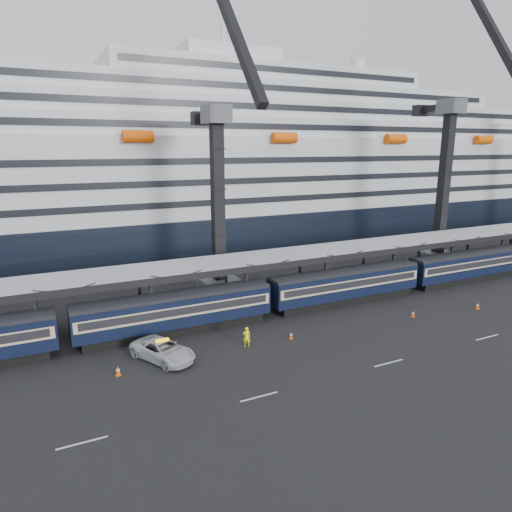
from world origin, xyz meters
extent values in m
plane|color=black|center=(0.00, 0.00, 0.00)|extent=(260.00, 260.00, 0.00)
cube|color=beige|center=(-38.00, -4.00, 0.01)|extent=(3.00, 0.15, 0.02)
cube|color=beige|center=(-26.00, -4.00, 0.01)|extent=(3.00, 0.15, 0.02)
cube|color=beige|center=(-14.00, -4.00, 0.01)|extent=(3.00, 0.15, 0.02)
cube|color=beige|center=(-2.00, -4.00, 0.01)|extent=(3.00, 0.15, 0.02)
cube|color=black|center=(-28.00, 10.00, 0.45)|extent=(17.48, 2.40, 0.90)
cube|color=black|center=(-28.00, 10.00, 2.25)|extent=(19.00, 2.80, 2.70)
cube|color=#CEB492|center=(-28.00, 10.00, 2.55)|extent=(18.62, 2.92, 1.05)
cube|color=black|center=(-28.00, 10.00, 2.60)|extent=(17.86, 2.98, 0.70)
cube|color=black|center=(-28.00, 10.00, 3.75)|extent=(19.00, 2.50, 0.35)
cube|color=black|center=(-8.00, 10.00, 0.45)|extent=(17.48, 2.40, 0.90)
cube|color=black|center=(-8.00, 10.00, 2.25)|extent=(19.00, 2.80, 2.70)
cube|color=#CEB492|center=(-8.00, 10.00, 2.55)|extent=(18.62, 2.92, 1.05)
cube|color=black|center=(-8.00, 10.00, 2.60)|extent=(17.86, 2.98, 0.70)
cube|color=black|center=(-8.00, 10.00, 3.75)|extent=(19.00, 2.50, 0.35)
cube|color=black|center=(12.00, 10.00, 0.45)|extent=(17.48, 2.40, 0.90)
cube|color=black|center=(12.00, 10.00, 2.25)|extent=(19.00, 2.80, 2.70)
cube|color=#CEB492|center=(12.00, 10.00, 2.55)|extent=(18.62, 2.92, 1.05)
cube|color=black|center=(12.00, 10.00, 2.60)|extent=(17.86, 2.98, 0.70)
cube|color=black|center=(12.00, 10.00, 3.75)|extent=(19.00, 2.50, 0.35)
cube|color=#9D9FA5|center=(0.00, 14.00, 5.40)|extent=(130.00, 6.00, 0.25)
cube|color=black|center=(0.00, 11.00, 5.10)|extent=(130.00, 0.25, 0.70)
cube|color=black|center=(0.00, 17.00, 5.10)|extent=(130.00, 0.25, 0.70)
cube|color=black|center=(-40.00, 11.20, 2.70)|extent=(0.25, 0.25, 5.40)
cube|color=black|center=(-40.00, 16.80, 2.70)|extent=(0.25, 0.25, 5.40)
cube|color=black|center=(-30.00, 11.20, 2.70)|extent=(0.25, 0.25, 5.40)
cube|color=black|center=(-30.00, 16.80, 2.70)|extent=(0.25, 0.25, 5.40)
cube|color=black|center=(-20.00, 11.20, 2.70)|extent=(0.25, 0.25, 5.40)
cube|color=black|center=(-20.00, 16.80, 2.70)|extent=(0.25, 0.25, 5.40)
cube|color=black|center=(-10.00, 11.20, 2.70)|extent=(0.25, 0.25, 5.40)
cube|color=black|center=(-10.00, 16.80, 2.70)|extent=(0.25, 0.25, 5.40)
cube|color=black|center=(0.00, 11.20, 2.70)|extent=(0.25, 0.25, 5.40)
cube|color=black|center=(0.00, 16.80, 2.70)|extent=(0.25, 0.25, 5.40)
cube|color=black|center=(10.00, 11.20, 2.70)|extent=(0.25, 0.25, 5.40)
cube|color=black|center=(10.00, 16.80, 2.70)|extent=(0.25, 0.25, 5.40)
cube|color=black|center=(20.00, 11.20, 2.70)|extent=(0.25, 0.25, 5.40)
cube|color=black|center=(20.00, 16.80, 2.70)|extent=(0.25, 0.25, 5.40)
cube|color=black|center=(30.00, 16.80, 2.70)|extent=(0.25, 0.25, 5.40)
cube|color=black|center=(0.00, 46.00, 3.50)|extent=(200.00, 28.00, 7.00)
cube|color=silver|center=(0.00, 46.00, 13.00)|extent=(190.00, 26.88, 12.00)
cube|color=silver|center=(0.00, 46.00, 20.50)|extent=(160.00, 24.64, 3.00)
cube|color=black|center=(0.00, 33.63, 20.50)|extent=(153.60, 0.12, 0.90)
cube|color=silver|center=(0.00, 46.00, 23.50)|extent=(124.00, 21.84, 3.00)
cube|color=black|center=(0.00, 35.03, 23.50)|extent=(119.04, 0.12, 0.90)
cube|color=silver|center=(0.00, 46.00, 26.50)|extent=(90.00, 19.04, 3.00)
cube|color=black|center=(0.00, 36.43, 26.50)|extent=(86.40, 0.12, 0.90)
cube|color=silver|center=(0.00, 46.00, 29.50)|extent=(56.00, 16.24, 3.00)
cube|color=black|center=(0.00, 37.83, 29.50)|extent=(53.76, 0.12, 0.90)
cube|color=silver|center=(-8.00, 46.00, 32.00)|extent=(16.00, 12.00, 2.50)
cylinder|color=silver|center=(20.00, 46.00, 32.50)|extent=(2.80, 2.80, 3.00)
cylinder|color=#F75707|center=(-26.00, 31.96, 18.80)|extent=(4.00, 1.60, 1.60)
cylinder|color=#F75707|center=(-4.00, 31.96, 18.80)|extent=(4.00, 1.60, 1.60)
cylinder|color=#F75707|center=(18.00, 31.96, 18.80)|extent=(4.00, 1.60, 1.60)
cylinder|color=#F75707|center=(40.00, 31.96, 18.80)|extent=(4.00, 1.60, 1.60)
cube|color=#4A4D51|center=(-20.00, 19.00, 1.00)|extent=(4.50, 4.50, 2.00)
cube|color=black|center=(-20.00, 19.00, 11.00)|extent=(1.30, 1.30, 18.00)
cube|color=#4A4D51|center=(-20.00, 19.00, 21.00)|extent=(2.60, 3.20, 2.00)
cube|color=black|center=(-20.00, 13.21, 27.89)|extent=(0.90, 12.26, 14.37)
cube|color=black|center=(-20.00, 21.52, 21.00)|extent=(0.90, 5.04, 0.90)
cube|color=black|center=(-20.00, 24.04, 20.80)|extent=(2.20, 1.60, 1.60)
cube|color=#4A4D51|center=(15.00, 18.00, 1.00)|extent=(4.50, 4.50, 2.00)
cube|color=black|center=(15.00, 18.00, 12.00)|extent=(1.30, 1.30, 20.00)
cube|color=#4A4D51|center=(15.00, 18.00, 23.00)|extent=(2.60, 3.20, 2.00)
cube|color=black|center=(15.00, 12.26, 31.19)|extent=(0.90, 12.21, 16.90)
cube|color=black|center=(15.00, 20.80, 23.00)|extent=(0.90, 5.60, 0.90)
cube|color=black|center=(15.00, 23.60, 22.80)|extent=(2.20, 1.60, 1.60)
imported|color=#B6B9BE|center=(-30.68, 4.84, 0.84)|extent=(5.25, 6.67, 1.68)
imported|color=#FDFF0D|center=(-23.26, 4.10, 0.94)|extent=(0.77, 0.60, 1.87)
cube|color=#F75707|center=(-34.58, 3.70, 0.02)|extent=(0.41, 0.41, 0.04)
cone|color=#F75707|center=(-34.58, 3.70, 0.43)|extent=(0.35, 0.35, 0.78)
cylinder|color=white|center=(-34.58, 3.70, 0.43)|extent=(0.29, 0.29, 0.13)
cube|color=#F75707|center=(-22.66, 5.02, 0.02)|extent=(0.34, 0.34, 0.04)
cone|color=#F75707|center=(-22.66, 5.02, 0.36)|extent=(0.29, 0.29, 0.65)
cylinder|color=white|center=(-22.66, 5.02, 0.36)|extent=(0.24, 0.24, 0.11)
cube|color=#F75707|center=(-18.78, 3.88, 0.02)|extent=(0.34, 0.34, 0.04)
cone|color=#F75707|center=(-18.78, 3.88, 0.36)|extent=(0.29, 0.29, 0.65)
cylinder|color=white|center=(-18.78, 3.88, 0.36)|extent=(0.24, 0.24, 0.11)
cube|color=#F75707|center=(-4.34, 3.12, 0.02)|extent=(0.36, 0.36, 0.04)
cone|color=#F75707|center=(-4.34, 3.12, 0.38)|extent=(0.30, 0.30, 0.68)
cylinder|color=white|center=(-4.34, 3.12, 0.38)|extent=(0.25, 0.25, 0.11)
cube|color=#F75707|center=(3.83, 1.77, 0.02)|extent=(0.41, 0.41, 0.04)
cone|color=#F75707|center=(3.83, 1.77, 0.43)|extent=(0.34, 0.34, 0.77)
cylinder|color=white|center=(3.83, 1.77, 0.43)|extent=(0.29, 0.29, 0.13)
camera|label=1|loc=(-39.10, -30.42, 17.52)|focal=32.00mm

